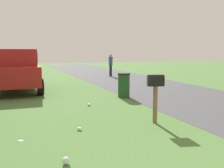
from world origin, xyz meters
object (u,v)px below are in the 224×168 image
(trash_bin, at_px, (124,85))
(pedestrian, at_px, (111,63))
(mailbox, at_px, (156,85))
(pickup_truck, at_px, (17,69))

(trash_bin, bearing_deg, pedestrian, -17.28)
(trash_bin, xyz_separation_m, pedestrian, (8.67, -2.70, 0.48))
(mailbox, distance_m, pedestrian, 13.16)
(pedestrian, bearing_deg, mailbox, 69.22)
(mailbox, bearing_deg, pedestrian, -0.29)
(pickup_truck, distance_m, pedestrian, 8.73)
(pickup_truck, bearing_deg, pedestrian, 127.71)
(mailbox, relative_size, pedestrian, 0.79)
(mailbox, distance_m, trash_bin, 4.13)
(pickup_truck, bearing_deg, mailbox, 25.67)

